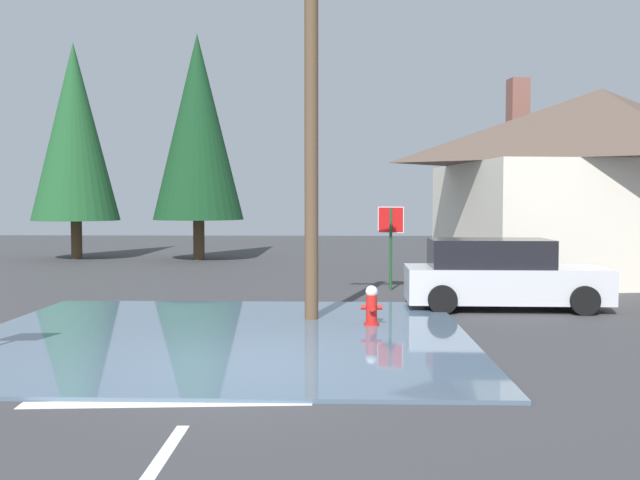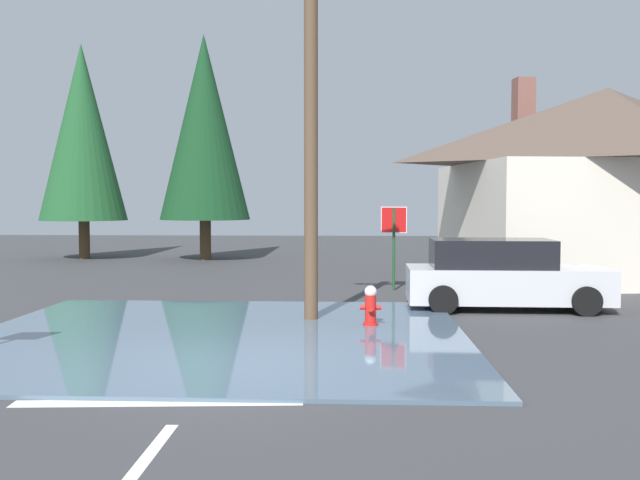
% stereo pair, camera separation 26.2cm
% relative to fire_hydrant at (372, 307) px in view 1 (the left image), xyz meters
% --- Properties ---
extents(ground_plane, '(80.00, 80.00, 0.10)m').
position_rel_fire_hydrant_xyz_m(ground_plane, '(-2.09, -3.48, -0.46)').
color(ground_plane, '#38383A').
extents(flood_puddle, '(8.98, 8.40, 0.06)m').
position_rel_fire_hydrant_xyz_m(flood_puddle, '(-2.79, -1.05, -0.38)').
color(flood_puddle, '#4C6075').
rests_on(flood_puddle, ground).
extents(lane_stop_bar, '(3.56, 0.56, 0.01)m').
position_rel_fire_hydrant_xyz_m(lane_stop_bar, '(-2.73, -5.30, -0.40)').
color(lane_stop_bar, silver).
rests_on(lane_stop_bar, ground).
extents(lane_center_stripe, '(0.16, 2.77, 0.01)m').
position_rel_fire_hydrant_xyz_m(lane_center_stripe, '(-2.32, -7.53, -0.40)').
color(lane_center_stripe, silver).
rests_on(lane_center_stripe, ground).
extents(fire_hydrant, '(0.42, 0.36, 0.83)m').
position_rel_fire_hydrant_xyz_m(fire_hydrant, '(0.00, 0.00, 0.00)').
color(fire_hydrant, red).
rests_on(fire_hydrant, ground).
extents(utility_pole, '(1.60, 0.28, 7.65)m').
position_rel_fire_hydrant_xyz_m(utility_pole, '(-1.20, 0.67, 3.59)').
color(utility_pole, brown).
rests_on(utility_pole, ground).
extents(stop_sign_far, '(0.71, 0.17, 2.31)m').
position_rel_fire_hydrant_xyz_m(stop_sign_far, '(0.78, 5.87, 1.24)').
color(stop_sign_far, '#1E4C28').
rests_on(stop_sign_far, ground).
extents(house, '(10.57, 8.68, 6.45)m').
position_rel_fire_hydrant_xyz_m(house, '(7.57, 9.00, 2.70)').
color(house, silver).
rests_on(house, ground).
extents(parked_car, '(4.52, 2.03, 1.60)m').
position_rel_fire_hydrant_xyz_m(parked_car, '(3.06, 2.56, 0.36)').
color(parked_car, silver).
rests_on(parked_car, ground).
extents(pine_tree_tall_left, '(3.65, 3.65, 9.11)m').
position_rel_fire_hydrant_xyz_m(pine_tree_tall_left, '(-11.82, 16.17, 4.96)').
color(pine_tree_tall_left, '#4C3823').
rests_on(pine_tree_tall_left, ground).
extents(pine_tree_mid_left, '(3.75, 3.75, 9.37)m').
position_rel_fire_hydrant_xyz_m(pine_tree_mid_left, '(-6.53, 15.86, 5.11)').
color(pine_tree_mid_left, '#4C3823').
rests_on(pine_tree_mid_left, ground).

